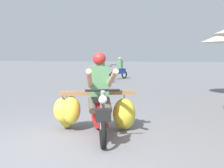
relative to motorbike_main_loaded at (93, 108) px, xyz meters
name	(u,v)px	position (x,y,z in m)	size (l,w,h in m)	color
ground_plane	(55,151)	(-0.31, -1.12, -0.51)	(120.00, 120.00, 0.00)	slate
motorbike_main_loaded	(93,108)	(0.00, 0.00, 0.00)	(1.73, 1.77, 1.58)	black
motorbike_distant_ahead_left	(102,73)	(-2.27, 9.12, 0.06)	(0.74, 1.55, 1.40)	black
motorbike_distant_ahead_right	(120,70)	(-1.94, 12.24, 0.06)	(0.90, 1.45, 1.40)	black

